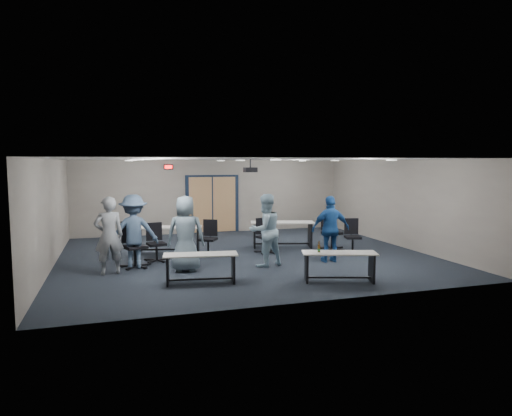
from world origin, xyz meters
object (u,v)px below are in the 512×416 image
object	(u,v)px
table_back_left	(169,235)
chair_loose_right	(353,236)
person_back	(134,232)
person_gray	(109,236)
person_plaid	(186,234)
chair_back_c	(266,236)
table_front_left	(201,263)
table_front_right	(339,261)
chair_back_b	(208,238)
chair_back_d	(332,231)
chair_back_a	(156,242)
table_back_right	(282,230)
person_navy	(331,229)
chair_loose_left	(135,245)
person_lightblue	(265,230)

from	to	relation	value
table_back_left	chair_loose_right	size ratio (longest dim) A/B	2.02
table_back_left	person_back	distance (m)	2.01
person_gray	person_plaid	bearing A→B (deg)	164.71
chair_back_c	chair_loose_right	bearing A→B (deg)	-32.21
chair_back_c	table_front_left	bearing A→B (deg)	-146.97
table_front_right	chair_back_b	world-z (taller)	chair_back_b
table_front_left	chair_back_d	xyz separation A→B (m)	(4.46, 2.62, 0.11)
table_front_left	chair_loose_right	distance (m)	5.25
chair_back_a	person_plaid	bearing A→B (deg)	-77.34
person_plaid	table_back_right	bearing A→B (deg)	-132.44
chair_back_b	chair_loose_right	size ratio (longest dim) A/B	1.01
table_front_right	person_plaid	size ratio (longest dim) A/B	0.93
chair_back_b	table_front_left	bearing A→B (deg)	-74.04
chair_loose_right	person_navy	size ratio (longest dim) A/B	0.56
person_navy	chair_back_c	bearing A→B (deg)	-47.87
chair_back_c	chair_back_d	world-z (taller)	chair_back_d
table_front_right	chair_loose_left	bearing A→B (deg)	165.37
table_back_right	person_navy	xyz separation A→B (m)	(0.48, -2.33, 0.33)
table_back_right	chair_back_d	size ratio (longest dim) A/B	1.86
table_back_right	chair_back_d	world-z (taller)	chair_back_d
chair_back_c	person_navy	distance (m)	2.09
table_front_right	person_lightblue	xyz separation A→B (m)	(-1.07, 1.92, 0.46)
table_back_right	person_gray	bearing A→B (deg)	-143.08
table_back_left	person_lightblue	size ratio (longest dim) A/B	1.08
person_plaid	chair_loose_right	bearing A→B (deg)	-156.94
chair_back_b	chair_back_c	size ratio (longest dim) A/B	0.99
person_navy	table_back_right	bearing A→B (deg)	-73.21
chair_back_d	chair_loose_right	bearing A→B (deg)	-64.74
table_back_right	person_gray	world-z (taller)	person_gray
table_front_right	person_plaid	bearing A→B (deg)	165.42
chair_loose_right	person_gray	size ratio (longest dim) A/B	0.53
chair_back_c	chair_loose_left	distance (m)	3.81
chair_back_a	chair_back_c	xyz separation A→B (m)	(3.14, 0.25, -0.01)
table_front_right	table_back_left	size ratio (longest dim) A/B	0.86
chair_back_d	chair_loose_left	xyz separation A→B (m)	(-5.75, -0.68, 0.02)
chair_back_a	table_front_right	bearing A→B (deg)	-52.99
chair_loose_right	person_navy	bearing A→B (deg)	-126.32
person_back	person_plaid	bearing A→B (deg)	149.95
chair_back_a	chair_back_b	distance (m)	1.51
table_front_left	chair_back_c	xyz separation A→B (m)	(2.42, 2.76, 0.06)
person_back	chair_back_d	bearing A→B (deg)	-172.32
table_front_right	chair_loose_right	world-z (taller)	chair_loose_right
table_back_left	person_gray	size ratio (longest dim) A/B	1.08
table_front_right	table_front_left	bearing A→B (deg)	-176.66
table_front_left	chair_back_a	world-z (taller)	chair_back_a
table_front_left	person_lightblue	distance (m)	2.24
chair_back_c	person_plaid	world-z (taller)	person_plaid
chair_back_b	person_back	size ratio (longest dim) A/B	0.54
chair_back_c	table_back_left	bearing A→B (deg)	147.79
person_navy	person_back	xyz separation A→B (m)	(-4.97, 0.77, 0.04)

